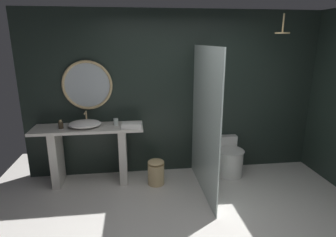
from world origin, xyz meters
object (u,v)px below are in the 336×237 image
soap_dispenser (61,125)px  folded_hand_towel (132,126)px  waste_bin (156,172)px  vessel_sink (85,124)px  toilet (229,158)px  round_wall_mirror (87,85)px  rain_shower_head (282,32)px  tumbler_cup (116,122)px

soap_dispenser → folded_hand_towel: bearing=-6.3°
waste_bin → folded_hand_towel: size_ratio=1.37×
vessel_sink → toilet: (2.26, 0.02, -0.68)m
round_wall_mirror → folded_hand_towel: size_ratio=2.58×
round_wall_mirror → rain_shower_head: rain_shower_head is taller
toilet → waste_bin: (-1.22, -0.21, -0.07)m
tumbler_cup → toilet: 1.93m
round_wall_mirror → rain_shower_head: size_ratio=2.76×
tumbler_cup → round_wall_mirror: 0.70m
tumbler_cup → soap_dispenser: bearing=-176.1°
soap_dispenser → folded_hand_towel: soap_dispenser is taller
rain_shower_head → soap_dispenser: bearing=176.7°
vessel_sink → waste_bin: size_ratio=1.19×
round_wall_mirror → toilet: round_wall_mirror is taller
vessel_sink → rain_shower_head: 3.13m
vessel_sink → rain_shower_head: rain_shower_head is taller
vessel_sink → soap_dispenser: vessel_sink is taller
toilet → folded_hand_towel: size_ratio=2.12×
rain_shower_head → round_wall_mirror: bearing=171.0°
vessel_sink → tumbler_cup: bearing=4.7°
soap_dispenser → toilet: (2.59, 0.04, -0.69)m
tumbler_cup → waste_bin: tumbler_cup is taller
tumbler_cup → waste_bin: size_ratio=0.27×
round_wall_mirror → rain_shower_head: bearing=-9.0°
vessel_sink → waste_bin: 1.29m
round_wall_mirror → waste_bin: round_wall_mirror is taller
rain_shower_head → folded_hand_towel: (-2.15, 0.07, -1.32)m
tumbler_cup → folded_hand_towel: (0.24, -0.17, -0.02)m
rain_shower_head → toilet: (-0.58, 0.22, -1.99)m
soap_dispenser → waste_bin: 1.57m
tumbler_cup → rain_shower_head: size_ratio=0.39×
vessel_sink → folded_hand_towel: (0.69, -0.13, -0.01)m
rain_shower_head → waste_bin: rain_shower_head is taller
folded_hand_towel → waste_bin: bearing=-9.5°
tumbler_cup → toilet: tumbler_cup is taller
soap_dispenser → waste_bin: bearing=-7.1°
toilet → rain_shower_head: bearing=-21.0°
waste_bin → rain_shower_head: bearing=-0.4°
tumbler_cup → waste_bin: (0.58, -0.22, -0.75)m
tumbler_cup → round_wall_mirror: size_ratio=0.14×
tumbler_cup → folded_hand_towel: size_ratio=0.37×
rain_shower_head → waste_bin: (-1.81, 0.01, -2.06)m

